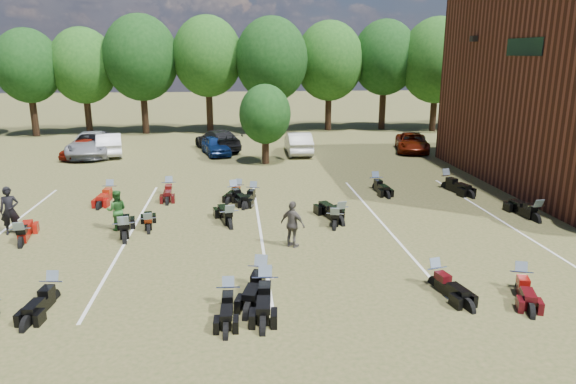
{
  "coord_description": "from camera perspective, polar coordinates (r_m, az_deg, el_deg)",
  "views": [
    {
      "loc": [
        -3.89,
        -16.24,
        6.68
      ],
      "look_at": [
        -1.78,
        4.0,
        1.2
      ],
      "focal_mm": 32.0,
      "sensor_mm": 36.0,
      "label": 1
    }
  ],
  "objects": [
    {
      "name": "ground",
      "position": [
        17.98,
        7.02,
        -6.85
      ],
      "size": [
        160.0,
        160.0,
        0.0
      ],
      "primitive_type": "plane",
      "color": "brown",
      "rests_on": "ground"
    },
    {
      "name": "car_0",
      "position": [
        36.79,
        -21.93,
        4.53
      ],
      "size": [
        2.41,
        4.0,
        1.27
      ],
      "primitive_type": "imported",
      "rotation": [
        0.0,
        0.0,
        -0.26
      ],
      "color": "maroon",
      "rests_on": "ground"
    },
    {
      "name": "car_1",
      "position": [
        37.17,
        -19.25,
        5.05
      ],
      "size": [
        2.53,
        4.78,
        1.5
      ],
      "primitive_type": "imported",
      "rotation": [
        0.0,
        0.0,
        3.36
      ],
      "color": "silver",
      "rests_on": "ground"
    },
    {
      "name": "car_2",
      "position": [
        37.19,
        -20.99,
        4.98
      ],
      "size": [
        3.13,
        5.96,
        1.6
      ],
      "primitive_type": "imported",
      "rotation": [
        0.0,
        0.0,
        0.08
      ],
      "color": "gray",
      "rests_on": "ground"
    },
    {
      "name": "car_3",
      "position": [
        37.16,
        -7.81,
        5.74
      ],
      "size": [
        3.86,
        5.53,
        1.49
      ],
      "primitive_type": "imported",
      "rotation": [
        0.0,
        0.0,
        3.53
      ],
      "color": "black",
      "rests_on": "ground"
    },
    {
      "name": "car_4",
      "position": [
        35.53,
        -8.02,
        5.15
      ],
      "size": [
        2.4,
        4.05,
        1.29
      ],
      "primitive_type": "imported",
      "rotation": [
        0.0,
        0.0,
        0.24
      ],
      "color": "navy",
      "rests_on": "ground"
    },
    {
      "name": "car_5",
      "position": [
        35.54,
        1.17,
        5.47
      ],
      "size": [
        1.65,
        4.58,
        1.5
      ],
      "primitive_type": "imported",
      "rotation": [
        0.0,
        0.0,
        3.13
      ],
      "color": "#A9AAA5",
      "rests_on": "ground"
    },
    {
      "name": "car_6",
      "position": [
        37.42,
        13.62,
        5.37
      ],
      "size": [
        3.24,
        5.03,
        1.29
      ],
      "primitive_type": "imported",
      "rotation": [
        0.0,
        0.0,
        -0.25
      ],
      "color": "#5C1405",
      "rests_on": "ground"
    },
    {
      "name": "car_7",
      "position": [
        41.62,
        21.37,
        5.76
      ],
      "size": [
        1.93,
        4.7,
        1.36
      ],
      "primitive_type": "imported",
      "rotation": [
        0.0,
        0.0,
        3.14
      ],
      "color": "#3C3C41",
      "rests_on": "ground"
    },
    {
      "name": "person_black",
      "position": [
        22.18,
        -28.53,
        -1.83
      ],
      "size": [
        0.76,
        0.59,
        1.86
      ],
      "primitive_type": "imported",
      "rotation": [
        0.0,
        0.0,
        0.23
      ],
      "color": "black",
      "rests_on": "ground"
    },
    {
      "name": "person_green",
      "position": [
        21.05,
        -18.48,
        -1.94
      ],
      "size": [
        0.84,
        0.69,
        1.61
      ],
      "primitive_type": "imported",
      "rotation": [
        0.0,
        0.0,
        3.24
      ],
      "color": "#265C22",
      "rests_on": "ground"
    },
    {
      "name": "person_grey",
      "position": [
        18.2,
        0.53,
        -3.62
      ],
      "size": [
        1.02,
        0.97,
        1.7
      ],
      "primitive_type": "imported",
      "rotation": [
        0.0,
        0.0,
        2.42
      ],
      "color": "#524C46",
      "rests_on": "ground"
    },
    {
      "name": "motorcycle_1",
      "position": [
        16.13,
        -24.58,
        -10.87
      ],
      "size": [
        0.9,
        2.16,
        1.17
      ],
      "primitive_type": null,
      "rotation": [
        0.0,
        0.0,
        -0.11
      ],
      "color": "black",
      "rests_on": "ground"
    },
    {
      "name": "motorcycle_2",
      "position": [
        14.49,
        -6.6,
        -12.49
      ],
      "size": [
        0.74,
        2.1,
        1.16
      ],
      "primitive_type": null,
      "rotation": [
        0.0,
        0.0,
        -0.04
      ],
      "color": "black",
      "rests_on": "ground"
    },
    {
      "name": "motorcycle_3",
      "position": [
        14.82,
        -2.52,
        -11.74
      ],
      "size": [
        0.98,
        2.44,
        1.33
      ],
      "primitive_type": null,
      "rotation": [
        0.0,
        0.0,
        -0.1
      ],
      "color": "black",
      "rests_on": "ground"
    },
    {
      "name": "motorcycle_4",
      "position": [
        15.5,
        -3.06,
        -10.49
      ],
      "size": [
        1.35,
        2.52,
        1.34
      ],
      "primitive_type": null,
      "rotation": [
        0.0,
        0.0,
        -0.25
      ],
      "color": "black",
      "rests_on": "ground"
    },
    {
      "name": "motorcycle_5",
      "position": [
        16.14,
        16.05,
        -10.01
      ],
      "size": [
        1.1,
        2.22,
        1.18
      ],
      "primitive_type": null,
      "rotation": [
        0.0,
        0.0,
        0.21
      ],
      "color": "black",
      "rests_on": "ground"
    },
    {
      "name": "motorcycle_6",
      "position": [
        16.72,
        24.3,
        -9.9
      ],
      "size": [
        1.32,
        2.21,
        1.18
      ],
      "primitive_type": null,
      "rotation": [
        0.0,
        0.0,
        -0.33
      ],
      "color": "#40090D",
      "rests_on": "ground"
    },
    {
      "name": "motorcycle_7",
      "position": [
        20.93,
        -27.48,
        -5.31
      ],
      "size": [
        1.15,
        2.42,
        1.29
      ],
      "primitive_type": null,
      "rotation": [
        0.0,
        0.0,
        3.33
      ],
      "color": "maroon",
      "rests_on": "ground"
    },
    {
      "name": "motorcycle_8",
      "position": [
        20.68,
        -15.21,
        -4.32
      ],
      "size": [
        0.95,
        2.1,
        1.13
      ],
      "primitive_type": null,
      "rotation": [
        0.0,
        0.0,
        3.3
      ],
      "color": "black",
      "rests_on": "ground"
    },
    {
      "name": "motorcycle_9",
      "position": [
        19.94,
        -17.67,
        -5.24
      ],
      "size": [
        1.24,
        2.62,
        1.4
      ],
      "primitive_type": null,
      "rotation": [
        0.0,
        0.0,
        3.32
      ],
      "color": "black",
      "rests_on": "ground"
    },
    {
      "name": "motorcycle_10",
      "position": [
        20.64,
        -6.49,
        -3.91
      ],
      "size": [
        1.26,
        2.5,
        1.33
      ],
      "primitive_type": null,
      "rotation": [
        0.0,
        0.0,
        3.36
      ],
      "color": "black",
      "rests_on": "ground"
    },
    {
      "name": "motorcycle_11",
      "position": [
        20.99,
        5.76,
        -3.56
      ],
      "size": [
        1.43,
        2.6,
        1.38
      ],
      "primitive_type": null,
      "rotation": [
        0.0,
        0.0,
        3.41
      ],
      "color": "black",
      "rests_on": "ground"
    },
    {
      "name": "motorcycle_12",
      "position": [
        20.45,
        5.2,
        -4.05
      ],
      "size": [
        1.25,
        2.31,
        1.23
      ],
      "primitive_type": null,
      "rotation": [
        0.0,
        0.0,
        2.88
      ],
      "color": "black",
      "rests_on": "ground"
    },
    {
      "name": "motorcycle_13",
      "position": [
        23.56,
        25.73,
        -2.94
      ],
      "size": [
        0.97,
        2.46,
        1.34
      ],
      "primitive_type": null,
      "rotation": [
        0.0,
        0.0,
        3.23
      ],
      "color": "black",
      "rests_on": "ground"
    },
    {
      "name": "motorcycle_14",
      "position": [
        25.85,
        -13.02,
        -0.3
      ],
      "size": [
        0.84,
        2.3,
        1.26
      ],
      "primitive_type": null,
      "rotation": [
        0.0,
        0.0,
        0.05
      ],
      "color": "#3C080A",
      "rests_on": "ground"
    },
    {
      "name": "motorcycle_15",
      "position": [
        25.95,
        -19.12,
        -0.69
      ],
      "size": [
        0.89,
        2.32,
        1.27
      ],
      "primitive_type": null,
      "rotation": [
        0.0,
        0.0,
        -0.07
      ],
      "color": "maroon",
      "rests_on": "ground"
    },
    {
      "name": "motorcycle_16",
      "position": [
        24.63,
        -5.99,
        -0.75
      ],
      "size": [
        1.34,
        2.35,
        1.25
      ],
      "primitive_type": null,
      "rotation": [
        0.0,
        0.0,
        0.3
      ],
      "color": "black",
      "rests_on": "ground"
    },
    {
      "name": "motorcycle_17",
      "position": [
        25.2,
        -5.51,
        -0.37
      ],
      "size": [
        1.27,
        2.1,
        1.11
      ],
      "primitive_type": null,
      "rotation": [
        0.0,
        0.0,
        -0.34
      ],
      "color": "black",
      "rests_on": "ground"
    },
    {
      "name": "motorcycle_18",
      "position": [
        24.45,
        -3.9,
        -0.81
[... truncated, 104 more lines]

